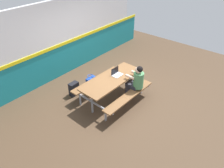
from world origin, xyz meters
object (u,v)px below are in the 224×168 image
object	(u,v)px
student_nearer	(136,80)
tote_bag_bright	(91,82)
laptop_silver	(117,73)
backpack_dark	(74,89)
picnic_table_main	(112,83)

from	to	relation	value
student_nearer	tote_bag_bright	size ratio (longest dim) A/B	2.81
laptop_silver	tote_bag_bright	xyz separation A→B (m)	(-0.20, 0.92, -0.59)
backpack_dark	tote_bag_bright	bearing A→B (deg)	-9.34
picnic_table_main	tote_bag_bright	bearing A→B (deg)	86.99
picnic_table_main	backpack_dark	bearing A→B (deg)	119.52
backpack_dark	picnic_table_main	bearing A→B (deg)	-60.48
picnic_table_main	laptop_silver	size ratio (longest dim) A/B	6.33
student_nearer	laptop_silver	xyz separation A→B (m)	(-0.16, 0.60, 0.08)
student_nearer	backpack_dark	world-z (taller)	student_nearer
picnic_table_main	student_nearer	distance (m)	0.71
picnic_table_main	tote_bag_bright	size ratio (longest dim) A/B	4.79
picnic_table_main	tote_bag_bright	world-z (taller)	picnic_table_main
laptop_silver	tote_bag_bright	bearing A→B (deg)	102.24
picnic_table_main	laptop_silver	world-z (taller)	laptop_silver
backpack_dark	tote_bag_bright	xyz separation A→B (m)	(0.65, -0.11, -0.02)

